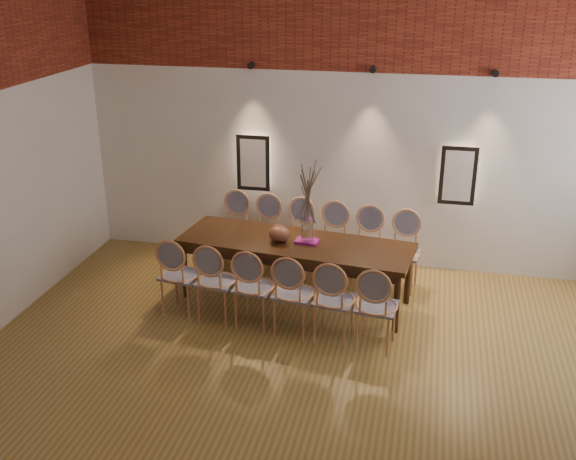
% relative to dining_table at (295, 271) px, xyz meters
% --- Properties ---
extents(floor, '(7.00, 7.00, 0.02)m').
position_rel_dining_table_xyz_m(floor, '(0.49, -2.24, -0.39)').
color(floor, olive).
rests_on(floor, ground).
extents(wall_back, '(7.00, 0.10, 4.00)m').
position_rel_dining_table_xyz_m(wall_back, '(0.49, 1.31, 1.62)').
color(wall_back, silver).
rests_on(wall_back, ground).
extents(brick_band_back, '(7.00, 0.02, 1.50)m').
position_rel_dining_table_xyz_m(brick_band_back, '(0.49, 1.24, 2.88)').
color(brick_band_back, maroon).
rests_on(brick_band_back, ground).
extents(niche_left, '(0.36, 0.06, 0.66)m').
position_rel_dining_table_xyz_m(niche_left, '(-0.81, 1.21, 0.93)').
color(niche_left, '#FFEAC6').
rests_on(niche_left, wall_back).
extents(niche_right, '(0.36, 0.06, 0.66)m').
position_rel_dining_table_xyz_m(niche_right, '(1.79, 1.21, 0.93)').
color(niche_right, '#FFEAC6').
rests_on(niche_right, wall_back).
extents(spot_fixture_left, '(0.08, 0.10, 0.08)m').
position_rel_dining_table_xyz_m(spot_fixture_left, '(-0.81, 1.18, 2.17)').
color(spot_fixture_left, black).
rests_on(spot_fixture_left, wall_back).
extents(spot_fixture_mid, '(0.08, 0.10, 0.08)m').
position_rel_dining_table_xyz_m(spot_fixture_mid, '(0.69, 1.18, 2.17)').
color(spot_fixture_mid, black).
rests_on(spot_fixture_mid, wall_back).
extents(spot_fixture_right, '(0.08, 0.10, 0.08)m').
position_rel_dining_table_xyz_m(spot_fixture_right, '(2.09, 1.18, 2.17)').
color(spot_fixture_right, black).
rests_on(spot_fixture_right, wall_back).
extents(dining_table, '(2.77, 1.18, 0.75)m').
position_rel_dining_table_xyz_m(dining_table, '(0.00, 0.00, 0.00)').
color(dining_table, black).
rests_on(dining_table, floor).
extents(chair_near_a, '(0.49, 0.49, 0.94)m').
position_rel_dining_table_xyz_m(chair_near_a, '(-1.20, -0.57, 0.09)').
color(chair_near_a, tan).
rests_on(chair_near_a, floor).
extents(chair_near_b, '(0.49, 0.49, 0.94)m').
position_rel_dining_table_xyz_m(chair_near_b, '(-0.75, -0.63, 0.09)').
color(chair_near_b, tan).
rests_on(chair_near_b, floor).
extents(chair_near_c, '(0.49, 0.49, 0.94)m').
position_rel_dining_table_xyz_m(chair_near_c, '(-0.31, -0.68, 0.09)').
color(chair_near_c, tan).
rests_on(chair_near_c, floor).
extents(chair_near_d, '(0.49, 0.49, 0.94)m').
position_rel_dining_table_xyz_m(chair_near_d, '(0.14, -0.73, 0.09)').
color(chair_near_d, tan).
rests_on(chair_near_d, floor).
extents(chair_near_e, '(0.49, 0.49, 0.94)m').
position_rel_dining_table_xyz_m(chair_near_e, '(0.58, -0.79, 0.09)').
color(chair_near_e, tan).
rests_on(chair_near_e, floor).
extents(chair_near_f, '(0.49, 0.49, 0.94)m').
position_rel_dining_table_xyz_m(chair_near_f, '(1.03, -0.84, 0.09)').
color(chair_near_f, tan).
rests_on(chair_near_f, floor).
extents(chair_far_a, '(0.49, 0.49, 0.94)m').
position_rel_dining_table_xyz_m(chair_far_a, '(-1.03, 0.84, 0.09)').
color(chair_far_a, tan).
rests_on(chair_far_a, floor).
extents(chair_far_b, '(0.49, 0.49, 0.94)m').
position_rel_dining_table_xyz_m(chair_far_b, '(-0.58, 0.79, 0.09)').
color(chair_far_b, tan).
rests_on(chair_far_b, floor).
extents(chair_far_c, '(0.49, 0.49, 0.94)m').
position_rel_dining_table_xyz_m(chair_far_c, '(-0.14, 0.73, 0.09)').
color(chair_far_c, tan).
rests_on(chair_far_c, floor).
extents(chair_far_d, '(0.49, 0.49, 0.94)m').
position_rel_dining_table_xyz_m(chair_far_d, '(0.31, 0.68, 0.09)').
color(chair_far_d, tan).
rests_on(chair_far_d, floor).
extents(chair_far_e, '(0.49, 0.49, 0.94)m').
position_rel_dining_table_xyz_m(chair_far_e, '(0.75, 0.63, 0.09)').
color(chair_far_e, tan).
rests_on(chair_far_e, floor).
extents(chair_far_f, '(0.49, 0.49, 0.94)m').
position_rel_dining_table_xyz_m(chair_far_f, '(1.20, 0.57, 0.09)').
color(chair_far_f, tan).
rests_on(chair_far_f, floor).
extents(vase, '(0.14, 0.14, 0.30)m').
position_rel_dining_table_xyz_m(vase, '(0.14, -0.02, 0.53)').
color(vase, silver).
rests_on(vase, dining_table).
extents(dried_branches, '(0.50, 0.50, 0.70)m').
position_rel_dining_table_xyz_m(dried_branches, '(0.14, -0.02, 0.98)').
color(dried_branches, brown).
rests_on(dried_branches, vase).
extents(bowl, '(0.24, 0.24, 0.18)m').
position_rel_dining_table_xyz_m(bowl, '(-0.19, -0.03, 0.46)').
color(bowl, brown).
rests_on(bowl, dining_table).
extents(book, '(0.28, 0.21, 0.03)m').
position_rel_dining_table_xyz_m(book, '(0.13, 0.00, 0.39)').
color(book, '#851171').
rests_on(book, dining_table).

